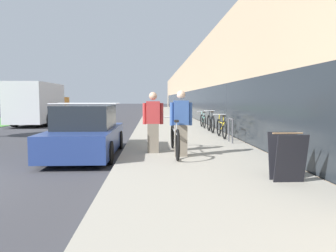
{
  "coord_description": "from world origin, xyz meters",
  "views": [
    {
      "loc": [
        4.7,
        -6.17,
        1.66
      ],
      "look_at": [
        5.55,
        11.81,
        0.17
      ],
      "focal_mm": 35.0,
      "sensor_mm": 36.0,
      "label": 1
    }
  ],
  "objects_px": {
    "cruiser_bike_middle": "(211,123)",
    "cruiser_bike_farthest": "(203,121)",
    "tandem_bicycle": "(175,139)",
    "parked_sedan_curbside": "(86,133)",
    "person_bystander": "(153,122)",
    "cruiser_bike_nearest": "(221,128)",
    "bike_rack_hoop": "(231,128)",
    "person_rider": "(181,123)",
    "moving_truck": "(40,104)",
    "sandwich_board_sign": "(287,157)"
  },
  "relations": [
    {
      "from": "cruiser_bike_middle",
      "to": "cruiser_bike_farthest",
      "type": "xyz_separation_m",
      "value": [
        0.02,
        2.41,
        -0.04
      ]
    },
    {
      "from": "tandem_bicycle",
      "to": "parked_sedan_curbside",
      "type": "bearing_deg",
      "value": 165.14
    },
    {
      "from": "person_bystander",
      "to": "cruiser_bike_nearest",
      "type": "height_order",
      "value": "person_bystander"
    },
    {
      "from": "bike_rack_hoop",
      "to": "cruiser_bike_farthest",
      "type": "distance_m",
      "value": 6.01
    },
    {
      "from": "person_rider",
      "to": "moving_truck",
      "type": "height_order",
      "value": "moving_truck"
    },
    {
      "from": "cruiser_bike_farthest",
      "to": "moving_truck",
      "type": "distance_m",
      "value": 10.9
    },
    {
      "from": "cruiser_bike_nearest",
      "to": "parked_sedan_curbside",
      "type": "relative_size",
      "value": 0.41
    },
    {
      "from": "tandem_bicycle",
      "to": "person_bystander",
      "type": "relative_size",
      "value": 1.67
    },
    {
      "from": "cruiser_bike_middle",
      "to": "sandwich_board_sign",
      "type": "bearing_deg",
      "value": -91.23
    },
    {
      "from": "person_rider",
      "to": "cruiser_bike_farthest",
      "type": "xyz_separation_m",
      "value": [
        1.93,
        8.68,
        -0.5
      ]
    },
    {
      "from": "cruiser_bike_farthest",
      "to": "moving_truck",
      "type": "xyz_separation_m",
      "value": [
        -9.97,
        4.33,
        0.83
      ]
    },
    {
      "from": "cruiser_bike_middle",
      "to": "moving_truck",
      "type": "height_order",
      "value": "moving_truck"
    },
    {
      "from": "cruiser_bike_middle",
      "to": "person_rider",
      "type": "bearing_deg",
      "value": -106.96
    },
    {
      "from": "person_rider",
      "to": "cruiser_bike_middle",
      "type": "distance_m",
      "value": 6.57
    },
    {
      "from": "parked_sedan_curbside",
      "to": "moving_truck",
      "type": "xyz_separation_m",
      "value": [
        -5.36,
        11.97,
        0.68
      ]
    },
    {
      "from": "tandem_bicycle",
      "to": "sandwich_board_sign",
      "type": "xyz_separation_m",
      "value": [
        1.86,
        -3.07,
        0.04
      ]
    },
    {
      "from": "person_bystander",
      "to": "moving_truck",
      "type": "bearing_deg",
      "value": 120.52
    },
    {
      "from": "tandem_bicycle",
      "to": "cruiser_bike_farthest",
      "type": "height_order",
      "value": "tandem_bicycle"
    },
    {
      "from": "moving_truck",
      "to": "parked_sedan_curbside",
      "type": "bearing_deg",
      "value": -65.89
    },
    {
      "from": "person_rider",
      "to": "person_bystander",
      "type": "xyz_separation_m",
      "value": [
        -0.73,
        0.61,
        -0.01
      ]
    },
    {
      "from": "cruiser_bike_middle",
      "to": "parked_sedan_curbside",
      "type": "relative_size",
      "value": 0.4
    },
    {
      "from": "person_bystander",
      "to": "sandwich_board_sign",
      "type": "relative_size",
      "value": 1.89
    },
    {
      "from": "cruiser_bike_farthest",
      "to": "sandwich_board_sign",
      "type": "bearing_deg",
      "value": -91.06
    },
    {
      "from": "parked_sedan_curbside",
      "to": "person_rider",
      "type": "bearing_deg",
      "value": -21.09
    },
    {
      "from": "person_rider",
      "to": "cruiser_bike_nearest",
      "type": "bearing_deg",
      "value": 64.58
    },
    {
      "from": "bike_rack_hoop",
      "to": "moving_truck",
      "type": "bearing_deg",
      "value": 134.1
    },
    {
      "from": "bike_rack_hoop",
      "to": "person_rider",
      "type": "bearing_deg",
      "value": -126.36
    },
    {
      "from": "parked_sedan_curbside",
      "to": "moving_truck",
      "type": "bearing_deg",
      "value": 114.11
    },
    {
      "from": "cruiser_bike_farthest",
      "to": "moving_truck",
      "type": "relative_size",
      "value": 0.24
    },
    {
      "from": "bike_rack_hoop",
      "to": "moving_truck",
      "type": "distance_m",
      "value": 14.4
    },
    {
      "from": "person_bystander",
      "to": "moving_truck",
      "type": "xyz_separation_m",
      "value": [
        -7.31,
        12.39,
        0.34
      ]
    },
    {
      "from": "person_rider",
      "to": "cruiser_bike_farthest",
      "type": "height_order",
      "value": "person_rider"
    },
    {
      "from": "cruiser_bike_nearest",
      "to": "cruiser_bike_middle",
      "type": "height_order",
      "value": "cruiser_bike_middle"
    },
    {
      "from": "sandwich_board_sign",
      "to": "parked_sedan_curbside",
      "type": "xyz_separation_m",
      "value": [
        -4.4,
        3.75,
        0.06
      ]
    },
    {
      "from": "person_rider",
      "to": "cruiser_bike_nearest",
      "type": "height_order",
      "value": "person_rider"
    },
    {
      "from": "tandem_bicycle",
      "to": "person_bystander",
      "type": "xyz_separation_m",
      "value": [
        -0.59,
        0.25,
        0.44
      ]
    },
    {
      "from": "tandem_bicycle",
      "to": "bike_rack_hoop",
      "type": "distance_m",
      "value": 3.14
    },
    {
      "from": "cruiser_bike_middle",
      "to": "bike_rack_hoop",
      "type": "bearing_deg",
      "value": -89.05
    },
    {
      "from": "person_bystander",
      "to": "bike_rack_hoop",
      "type": "distance_m",
      "value": 3.42
    },
    {
      "from": "person_rider",
      "to": "cruiser_bike_middle",
      "type": "bearing_deg",
      "value": 73.04
    },
    {
      "from": "tandem_bicycle",
      "to": "cruiser_bike_nearest",
      "type": "relative_size",
      "value": 1.62
    },
    {
      "from": "tandem_bicycle",
      "to": "moving_truck",
      "type": "distance_m",
      "value": 14.93
    },
    {
      "from": "cruiser_bike_farthest",
      "to": "sandwich_board_sign",
      "type": "height_order",
      "value": "sandwich_board_sign"
    },
    {
      "from": "sandwich_board_sign",
      "to": "cruiser_bike_middle",
      "type": "bearing_deg",
      "value": 88.77
    },
    {
      "from": "cruiser_bike_middle",
      "to": "sandwich_board_sign",
      "type": "xyz_separation_m",
      "value": [
        -0.19,
        -8.98,
        0.04
      ]
    },
    {
      "from": "tandem_bicycle",
      "to": "cruiser_bike_nearest",
      "type": "height_order",
      "value": "tandem_bicycle"
    },
    {
      "from": "cruiser_bike_nearest",
      "to": "sandwich_board_sign",
      "type": "height_order",
      "value": "cruiser_bike_nearest"
    },
    {
      "from": "parked_sedan_curbside",
      "to": "moving_truck",
      "type": "height_order",
      "value": "moving_truck"
    },
    {
      "from": "bike_rack_hoop",
      "to": "moving_truck",
      "type": "xyz_separation_m",
      "value": [
        -10.01,
        10.33,
        0.68
      ]
    },
    {
      "from": "cruiser_bike_nearest",
      "to": "moving_truck",
      "type": "relative_size",
      "value": 0.25
    }
  ]
}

